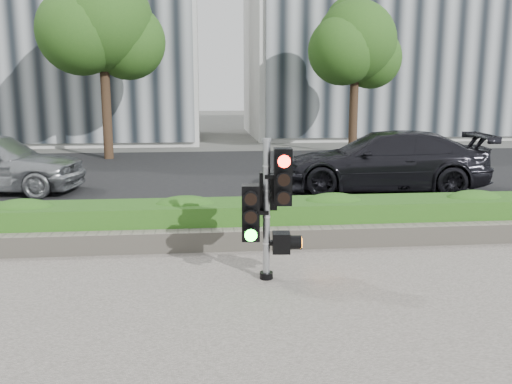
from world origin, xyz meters
TOP-DOWN VIEW (x-y plane):
  - ground at (0.00, 0.00)m, footprint 120.00×120.00m
  - road at (0.00, 10.00)m, footprint 60.00×13.00m
  - curb at (0.00, 3.15)m, footprint 60.00×0.25m
  - stone_wall at (0.00, 1.90)m, footprint 12.00×0.32m
  - hedge at (0.00, 2.55)m, footprint 12.00×1.00m
  - building_right at (11.00, 25.00)m, footprint 18.00×10.00m
  - tree_left at (-4.52, 14.56)m, footprint 4.61×4.03m
  - tree_right at (5.48, 15.55)m, footprint 4.10×3.58m
  - traffic_signal at (0.03, 0.43)m, footprint 0.71×0.54m
  - car_dark at (3.94, 7.01)m, footprint 5.70×2.92m

SIDE VIEW (x-z plane):
  - ground at x=0.00m, z-range 0.00..0.00m
  - road at x=0.00m, z-range 0.00..0.02m
  - curb at x=0.00m, z-range 0.00..0.12m
  - stone_wall at x=0.00m, z-range 0.03..0.37m
  - hedge at x=0.00m, z-range 0.03..0.71m
  - car_dark at x=3.94m, z-range 0.02..1.60m
  - traffic_signal at x=0.03m, z-range 0.14..2.16m
  - tree_right at x=5.48m, z-range 1.22..7.75m
  - tree_left at x=-4.52m, z-range 1.37..8.72m
  - building_right at x=11.00m, z-range 0.00..12.00m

